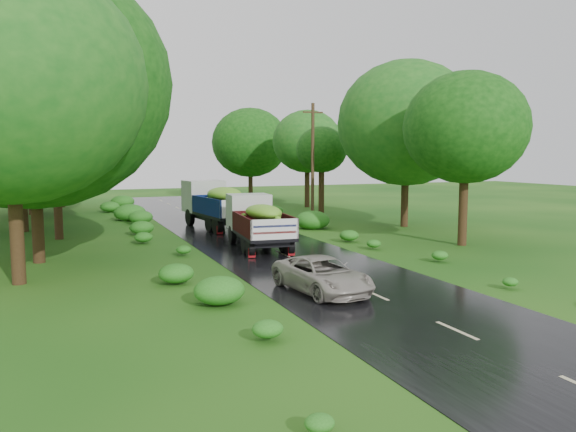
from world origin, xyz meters
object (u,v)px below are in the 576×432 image
truck_near (257,219)px  truck_far (216,202)px  car (322,275)px  utility_pole (313,163)px

truck_near → truck_far: bearing=94.6°
car → utility_pole: utility_pole is taller
truck_near → truck_far: 8.09m
truck_near → car: bearing=-90.3°
truck_near → utility_pole: (6.36, 7.40, 2.57)m
car → truck_far: bearing=80.1°
truck_near → truck_far: truck_far is taller
truck_far → truck_near: bearing=-97.8°
car → utility_pole: 18.38m
truck_far → utility_pole: 6.70m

